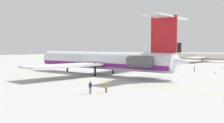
{
  "coord_description": "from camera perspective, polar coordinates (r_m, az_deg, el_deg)",
  "views": [
    {
      "loc": [
        41.58,
        -35.73,
        6.57
      ],
      "look_at": [
        -4.01,
        11.08,
        3.0
      ],
      "focal_mm": 41.88,
      "sensor_mm": 36.0,
      "label": 1
    }
  ],
  "objects": [
    {
      "name": "ground_crew_near_nose",
      "position": [
        72.76,
        17.54,
        -1.37
      ],
      "size": [
        0.36,
        0.27,
        1.66
      ],
      "rotation": [
        0.0,
        0.0,
        0.96
      ],
      "color": "black",
      "rests_on": "ground"
    },
    {
      "name": "ground_crew_portside",
      "position": [
        37.78,
        -1.29,
        -5.28
      ],
      "size": [
        0.41,
        0.26,
        1.65
      ],
      "rotation": [
        0.0,
        0.0,
        1.78
      ],
      "color": "black",
      "rests_on": "ground"
    },
    {
      "name": "safety_cone_nose",
      "position": [
        71.15,
        21.55,
        -2.17
      ],
      "size": [
        0.4,
        0.4,
        0.55
      ],
      "primitive_type": "cone",
      "color": "#EA590F",
      "rests_on": "ground"
    },
    {
      "name": "ground_crew_near_tail",
      "position": [
        36.93,
        -4.76,
        -5.34
      ],
      "size": [
        0.31,
        0.38,
        1.8
      ],
      "rotation": [
        0.0,
        0.0,
        2.48
      ],
      "color": "black",
      "rests_on": "ground"
    },
    {
      "name": "main_jetliner",
      "position": [
        61.81,
        -1.69,
        0.26
      ],
      "size": [
        43.93,
        38.85,
        12.79
      ],
      "rotation": [
        0.0,
        0.0,
        3.24
      ],
      "color": "silver",
      "rests_on": "ground"
    },
    {
      "name": "airliner_far_left",
      "position": [
        123.72,
        19.47,
        1.09
      ],
      "size": [
        29.17,
        28.92,
        8.71
      ],
      "rotation": [
        0.0,
        0.0,
        0.12
      ],
      "color": "silver",
      "rests_on": "ground"
    },
    {
      "name": "taxiway_centreline",
      "position": [
        57.39,
        -8.82,
        -3.48
      ],
      "size": [
        109.33,
        9.48,
        0.01
      ],
      "primitive_type": "cube",
      "rotation": [
        0.0,
        0.0,
        3.22
      ],
      "color": "gold",
      "rests_on": "ground"
    },
    {
      "name": "ground",
      "position": [
        55.22,
        -5.06,
        -3.72
      ],
      "size": [
        360.29,
        360.29,
        0.0
      ],
      "primitive_type": "plane",
      "color": "#ADADA8"
    }
  ]
}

